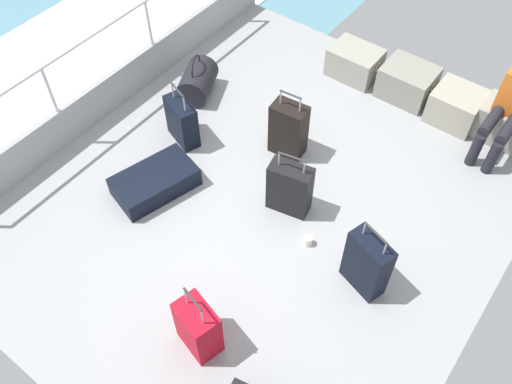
% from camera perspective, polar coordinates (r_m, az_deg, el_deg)
% --- Properties ---
extents(ground_plane, '(4.40, 5.20, 0.06)m').
position_cam_1_polar(ground_plane, '(5.48, 1.37, -0.69)').
color(ground_plane, '#939699').
extents(gunwale_port, '(0.06, 5.20, 0.45)m').
position_cam_1_polar(gunwale_port, '(6.40, -14.74, 10.06)').
color(gunwale_port, '#939699').
rests_on(gunwale_port, ground_plane).
extents(railing_port, '(0.04, 4.20, 1.02)m').
position_cam_1_polar(railing_port, '(6.06, -15.82, 13.96)').
color(railing_port, silver).
rests_on(railing_port, ground_plane).
extents(sea_wake, '(12.00, 12.00, 0.01)m').
position_cam_1_polar(sea_wake, '(7.72, -21.22, 10.77)').
color(sea_wake, '#598C9E').
rests_on(sea_wake, ground_plane).
extents(cargo_crate_0, '(0.61, 0.43, 0.36)m').
position_cam_1_polar(cargo_crate_0, '(6.76, 10.22, 13.12)').
color(cargo_crate_0, gray).
rests_on(cargo_crate_0, ground_plane).
extents(cargo_crate_1, '(0.61, 0.48, 0.38)m').
position_cam_1_polar(cargo_crate_1, '(6.60, 15.45, 10.96)').
color(cargo_crate_1, gray).
rests_on(cargo_crate_1, ground_plane).
extents(cargo_crate_2, '(0.56, 0.47, 0.38)m').
position_cam_1_polar(cargo_crate_2, '(6.45, 20.07, 8.37)').
color(cargo_crate_2, '#9E9989').
rests_on(cargo_crate_2, ground_plane).
extents(cargo_crate_3, '(0.57, 0.41, 0.40)m').
position_cam_1_polar(cargo_crate_3, '(6.43, 24.39, 6.57)').
color(cargo_crate_3, gray).
rests_on(cargo_crate_3, ground_plane).
extents(passenger_seated, '(0.34, 0.66, 1.10)m').
position_cam_1_polar(passenger_seated, '(6.05, 24.97, 8.14)').
color(passenger_seated, orange).
rests_on(passenger_seated, ground_plane).
extents(suitcase_0, '(0.43, 0.29, 0.79)m').
position_cam_1_polar(suitcase_0, '(4.75, 11.45, -7.31)').
color(suitcase_0, black).
rests_on(suitcase_0, ground_plane).
extents(suitcase_1, '(0.66, 0.90, 0.22)m').
position_cam_1_polar(suitcase_1, '(5.53, -10.44, 1.07)').
color(suitcase_1, black).
rests_on(suitcase_1, ground_plane).
extents(suitcase_2, '(0.44, 0.28, 0.74)m').
position_cam_1_polar(suitcase_2, '(5.17, 3.52, 0.38)').
color(suitcase_2, black).
rests_on(suitcase_2, ground_plane).
extents(suitcase_3, '(0.45, 0.32, 0.70)m').
position_cam_1_polar(suitcase_3, '(5.86, -7.70, 7.29)').
color(suitcase_3, black).
rests_on(suitcase_3, ground_plane).
extents(suitcase_5, '(0.38, 0.26, 0.79)m').
position_cam_1_polar(suitcase_5, '(5.65, 3.39, 6.51)').
color(suitcase_5, black).
rests_on(suitcase_5, ground_plane).
extents(suitcase_6, '(0.40, 0.32, 0.76)m').
position_cam_1_polar(suitcase_6, '(4.46, -6.03, -13.84)').
color(suitcase_6, '#B70C1E').
rests_on(suitcase_6, ground_plane).
extents(duffel_bag, '(0.54, 0.62, 0.52)m').
position_cam_1_polar(duffel_bag, '(6.43, -6.11, 11.38)').
color(duffel_bag, black).
rests_on(duffel_bag, ground_plane).
extents(paper_cup, '(0.08, 0.08, 0.10)m').
position_cam_1_polar(paper_cup, '(5.12, 5.43, -5.07)').
color(paper_cup, white).
rests_on(paper_cup, ground_plane).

